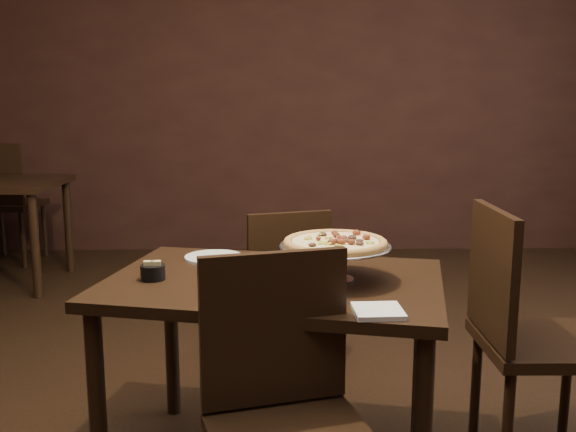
{
  "coord_description": "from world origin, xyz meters",
  "views": [
    {
      "loc": [
        -0.01,
        -2.11,
        1.33
      ],
      "look_at": [
        0.01,
        0.09,
        0.93
      ],
      "focal_mm": 40.0,
      "sensor_mm": 36.0,
      "label": 1
    }
  ],
  "objects": [
    {
      "name": "chair_far",
      "position": [
        -0.0,
        0.8,
        0.46
      ],
      "size": [
        0.48,
        0.48,
        0.83
      ],
      "rotation": [
        0.0,
        0.0,
        3.43
      ],
      "color": "black",
      "rests_on": "ground"
    },
    {
      "name": "chair_near",
      "position": [
        0.0,
        -0.49,
        0.5
      ],
      "size": [
        0.52,
        0.52,
        0.91
      ],
      "rotation": [
        0.0,
        0.0,
        0.27
      ],
      "color": "black",
      "rests_on": "ground"
    },
    {
      "name": "dining_table",
      "position": [
        -0.04,
        0.04,
        0.62
      ],
      "size": [
        1.28,
        0.99,
        0.72
      ],
      "rotation": [
        0.0,
        0.0,
        -0.21
      ],
      "color": "black",
      "rests_on": "ground"
    },
    {
      "name": "parmesan_shaker",
      "position": [
        -0.19,
        -0.06,
        0.76
      ],
      "size": [
        0.05,
        0.05,
        0.09
      ],
      "color": "beige",
      "rests_on": "dining_table"
    },
    {
      "name": "pepper_flake_shaker",
      "position": [
        -0.07,
        -0.16,
        0.77
      ],
      "size": [
        0.06,
        0.06,
        0.11
      ],
      "color": "maroon",
      "rests_on": "dining_table"
    },
    {
      "name": "pizza_stand",
      "position": [
        0.18,
        0.02,
        0.85
      ],
      "size": [
        0.38,
        0.38,
        0.16
      ],
      "color": "silver",
      "rests_on": "dining_table"
    },
    {
      "name": "packet_caddy",
      "position": [
        -0.45,
        0.04,
        0.74
      ],
      "size": [
        0.08,
        0.08,
        0.07
      ],
      "rotation": [
        0.0,
        0.0,
        0.13
      ],
      "color": "black",
      "rests_on": "dining_table"
    },
    {
      "name": "serving_spatula",
      "position": [
        0.15,
        -0.05,
        0.84
      ],
      "size": [
        0.14,
        0.14,
        0.02
      ],
      "rotation": [
        0.0,
        0.0,
        -0.3
      ],
      "color": "silver",
      "rests_on": "pizza_stand"
    },
    {
      "name": "chair_side",
      "position": [
        0.87,
        0.09,
        0.52
      ],
      "size": [
        0.45,
        0.45,
        0.95
      ],
      "rotation": [
        0.0,
        0.0,
        1.57
      ],
      "color": "black",
      "rests_on": "ground"
    },
    {
      "name": "napkin_stack",
      "position": [
        0.27,
        -0.33,
        0.72
      ],
      "size": [
        0.15,
        0.15,
        0.02
      ],
      "primitive_type": "cube",
      "rotation": [
        0.0,
        0.0,
        0.04
      ],
      "color": "silver",
      "rests_on": "dining_table"
    },
    {
      "name": "plate_left",
      "position": [
        -0.27,
        0.32,
        0.72
      ],
      "size": [
        0.23,
        0.23,
        0.01
      ],
      "primitive_type": "cylinder",
      "color": "white",
      "rests_on": "dining_table"
    },
    {
      "name": "bg_chair_far",
      "position": [
        -2.24,
        3.02,
        0.54
      ],
      "size": [
        0.51,
        0.51,
        0.99
      ],
      "rotation": [
        0.0,
        0.0,
        3.05
      ],
      "color": "black",
      "rests_on": "ground"
    },
    {
      "name": "room",
      "position": [
        0.06,
        0.03,
        1.4
      ],
      "size": [
        6.04,
        7.04,
        2.84
      ],
      "color": "black",
      "rests_on": "ground"
    },
    {
      "name": "plate_near",
      "position": [
        -0.07,
        -0.26,
        0.72
      ],
      "size": [
        0.24,
        0.24,
        0.01
      ],
      "primitive_type": "cylinder",
      "color": "white",
      "rests_on": "dining_table"
    }
  ]
}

